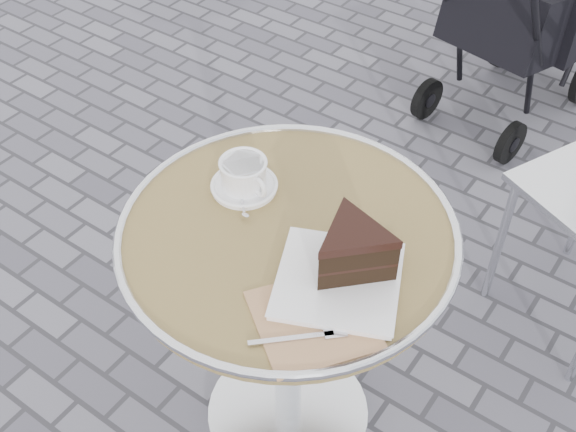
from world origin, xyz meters
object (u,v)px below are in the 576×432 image
Objects in this scene: cafe_table at (288,283)px; cake_plate_set at (349,258)px; cappuccino_set at (244,177)px; baby_stroller at (537,7)px.

cake_plate_set reaches higher than cafe_table.
cappuccino_set is at bearing 161.22° from cafe_table.
cake_plate_set is at bearing -71.50° from baby_stroller.
cafe_table is 0.26m from cappuccino_set.
cafe_table is 4.74× the size of cappuccino_set.
cafe_table is 1.87× the size of cake_plate_set.
cake_plate_set is at bearing 0.08° from cappuccino_set.
cappuccino_set is (-0.15, 0.05, 0.20)m from cafe_table.
cafe_table is 1.77m from baby_stroller.
cake_plate_set is (0.32, -0.09, 0.02)m from cappuccino_set.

